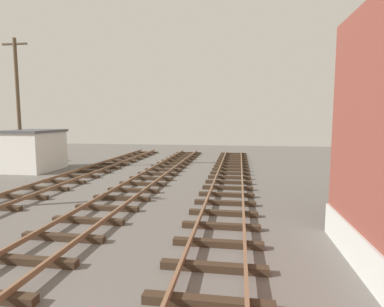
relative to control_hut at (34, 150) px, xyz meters
The scene contains 4 objects.
control_hut is the anchor object (origin of this frame).
parked_car_blue 5.17m from the control_hut, 140.06° to the left, with size 4.20×2.04×1.76m.
parked_car_red 9.89m from the control_hut, 131.90° to the left, with size 4.20×2.04×1.76m.
utility_pole_far 3.45m from the control_hut, 167.37° to the left, with size 1.80×0.24×8.88m.
Camera 1 is at (1.67, -1.25, 3.51)m, focal length 29.24 mm.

